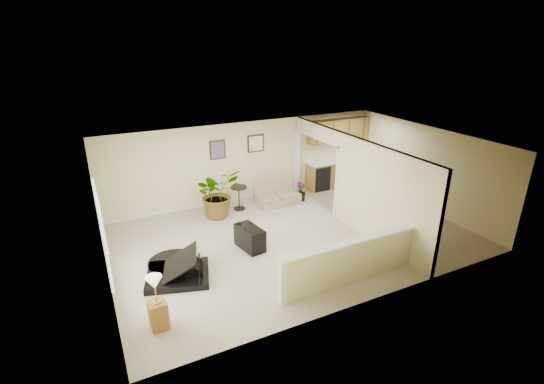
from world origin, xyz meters
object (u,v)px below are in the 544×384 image
lamp_stand (157,306)px  piano (173,255)px  palm_plant (218,194)px  small_plant (300,193)px  accent_table (239,195)px  piano_bench (250,238)px  loveseat (277,195)px

lamp_stand → piano: bearing=67.0°
palm_plant → small_plant: 2.78m
piano → palm_plant: bearing=69.8°
lamp_stand → accent_table: bearing=52.5°
piano_bench → small_plant: size_ratio=1.42×
loveseat → palm_plant: size_ratio=0.87×
accent_table → palm_plant: size_ratio=0.47×
small_plant → loveseat: bearing=173.2°
loveseat → accent_table: 1.24m
small_plant → piano_bench: bearing=-141.5°
palm_plant → lamp_stand: size_ratio=1.44×
accent_table → small_plant: size_ratio=1.22×
loveseat → small_plant: (0.79, -0.09, -0.04)m
piano_bench → loveseat: (1.88, 2.22, 0.01)m
accent_table → palm_plant: 0.79m
piano_bench → accent_table: (0.65, 2.33, 0.18)m
loveseat → lamp_stand: bearing=-138.9°
loveseat → lamp_stand: 6.10m
palm_plant → small_plant: palm_plant is taller
small_plant → accent_table: bearing=174.1°
piano → piano_bench: bearing=27.6°
accent_table → piano: bearing=-133.9°
accent_table → small_plant: accent_table is taller
loveseat → palm_plant: (-1.95, -0.08, 0.41)m
piano → loveseat: piano is taller
piano_bench → small_plant: small_plant is taller
lamp_stand → loveseat: bearing=42.6°
small_plant → lamp_stand: (-5.28, -4.04, 0.20)m
palm_plant → lamp_stand: 4.78m
accent_table → piano_bench: bearing=-105.6°
loveseat → accent_table: (-1.23, 0.11, 0.17)m
piano_bench → palm_plant: 2.18m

